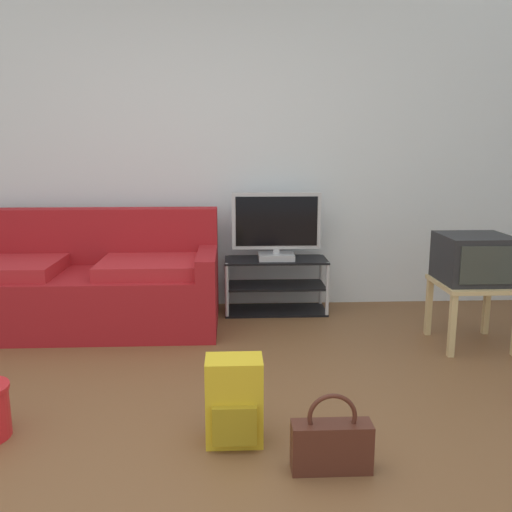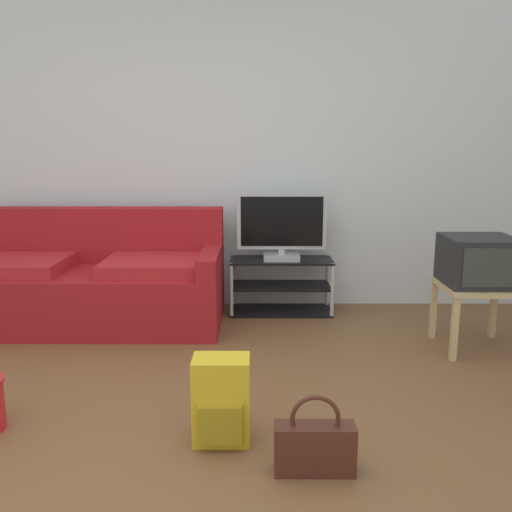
{
  "view_description": "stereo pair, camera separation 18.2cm",
  "coord_description": "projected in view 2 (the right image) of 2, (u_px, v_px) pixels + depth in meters",
  "views": [
    {
      "loc": [
        0.19,
        -2.29,
        1.38
      ],
      "look_at": [
        0.36,
        1.29,
        0.66
      ],
      "focal_mm": 38.35,
      "sensor_mm": 36.0,
      "label": 1
    },
    {
      "loc": [
        0.38,
        -2.29,
        1.38
      ],
      "look_at": [
        0.36,
        1.29,
        0.66
      ],
      "focal_mm": 38.35,
      "sensor_mm": 36.0,
      "label": 2
    }
  ],
  "objects": [
    {
      "name": "crt_tv",
      "position": [
        479.0,
        261.0,
        3.69
      ],
      "size": [
        0.46,
        0.45,
        0.33
      ],
      "color": "#232326",
      "rests_on": "side_table"
    },
    {
      "name": "flat_tv",
      "position": [
        282.0,
        227.0,
        4.46
      ],
      "size": [
        0.73,
        0.22,
        0.55
      ],
      "color": "#B2B2B7",
      "rests_on": "tv_stand"
    },
    {
      "name": "wall_back",
      "position": [
        215.0,
        149.0,
        4.65
      ],
      "size": [
        9.0,
        0.1,
        2.7
      ],
      "primitive_type": "cube",
      "color": "silver",
      "rests_on": "ground_plane"
    },
    {
      "name": "couch",
      "position": [
        91.0,
        282.0,
        4.28
      ],
      "size": [
        2.04,
        0.87,
        0.89
      ],
      "color": "maroon",
      "rests_on": "ground_plane"
    },
    {
      "name": "backpack",
      "position": [
        221.0,
        401.0,
        2.57
      ],
      "size": [
        0.27,
        0.25,
        0.42
      ],
      "rotation": [
        0.0,
        0.0,
        0.5
      ],
      "color": "gold",
      "rests_on": "ground_plane"
    },
    {
      "name": "side_table",
      "position": [
        477.0,
        296.0,
        3.72
      ],
      "size": [
        0.5,
        0.5,
        0.46
      ],
      "color": "tan",
      "rests_on": "ground_plane"
    },
    {
      "name": "ground_plane",
      "position": [
        177.0,
        453.0,
        2.52
      ],
      "size": [
        9.0,
        9.8,
        0.02
      ],
      "primitive_type": "cube",
      "color": "brown"
    },
    {
      "name": "tv_stand",
      "position": [
        281.0,
        286.0,
        4.58
      ],
      "size": [
        0.85,
        0.36,
        0.46
      ],
      "color": "black",
      "rests_on": "ground_plane"
    },
    {
      "name": "handbag",
      "position": [
        315.0,
        446.0,
        2.33
      ],
      "size": [
        0.35,
        0.11,
        0.36
      ],
      "rotation": [
        0.0,
        0.0,
        0.51
      ],
      "color": "#4C2319",
      "rests_on": "ground_plane"
    }
  ]
}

